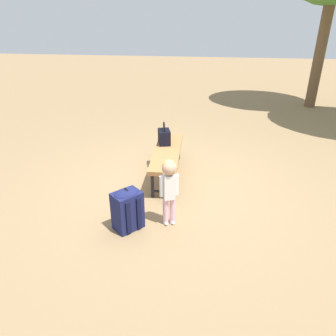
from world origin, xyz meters
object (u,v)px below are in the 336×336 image
Objects in this scene: backpack_large at (127,208)px; park_bench at (167,154)px; handbag at (164,136)px; child_standing at (169,183)px.

park_bench is at bearing 171.15° from backpack_large.
handbag reaches higher than park_bench.
handbag is at bearing -167.58° from child_standing.
backpack_large is (1.46, -0.23, -0.12)m from park_bench.
backpack_large is (1.75, -0.12, -0.30)m from handbag.
child_standing is 1.55× the size of backpack_large.
child_standing is at bearing 10.86° from park_bench.
park_bench is at bearing 19.01° from handbag.
park_bench is 0.36m from handbag.
backpack_large is at bearing -4.08° from handbag.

